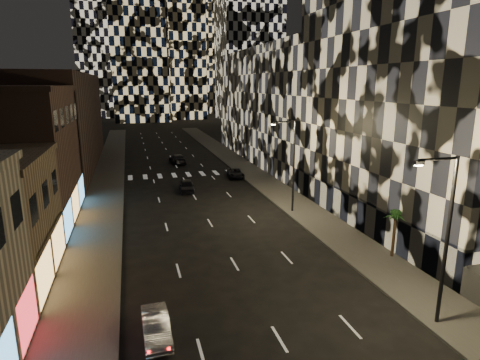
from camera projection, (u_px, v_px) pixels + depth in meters
sidewalk_left at (107, 178)px, 54.20m from camera, size 4.00×120.00×0.15m
sidewalk_right at (249, 170)px, 59.35m from camera, size 4.00×120.00×0.15m
curb_left at (123, 178)px, 54.74m from camera, size 0.20×120.00×0.15m
curb_right at (235, 171)px, 58.81m from camera, size 0.20×120.00×0.15m
retail_brown at (11, 160)px, 35.55m from camera, size 10.00×15.00×12.00m
retail_filler_left at (58, 122)px, 60.16m from camera, size 10.00×40.00×14.00m
midrise_right at (440, 102)px, 35.46m from camera, size 16.00×25.00×22.00m
midrise_base at (355, 211)px, 35.70m from camera, size 0.60×25.00×3.00m
midrise_filler_right at (295, 106)px, 66.40m from camera, size 16.00×40.00×18.00m
streetlight_near at (444, 230)px, 20.19m from camera, size 2.55×0.25×9.00m
streetlight_far at (292, 160)px, 38.94m from camera, size 2.55×0.25×9.00m
car_silver_parked at (156, 326)px, 20.22m from camera, size 1.43×3.79×1.24m
car_dark_midlane at (187, 186)px, 47.71m from camera, size 1.99×4.27×1.41m
car_dark_oncoming at (178, 159)px, 64.61m from camera, size 2.49×5.35×1.51m
car_dark_rightlane at (236, 173)px, 55.00m from camera, size 2.64×4.69×1.24m
palm_tree at (395, 218)px, 28.95m from camera, size 1.81×1.78×3.55m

